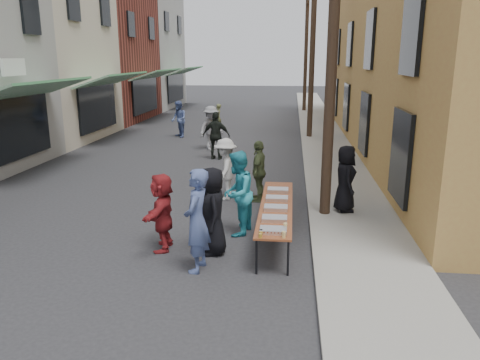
% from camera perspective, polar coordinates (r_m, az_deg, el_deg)
% --- Properties ---
extents(ground, '(120.00, 120.00, 0.00)m').
position_cam_1_polar(ground, '(9.87, -14.64, -9.10)').
color(ground, '#28282B').
rests_on(ground, ground).
extents(sidewalk, '(2.20, 60.00, 0.10)m').
position_cam_1_polar(sidewalk, '(23.77, 10.11, 5.14)').
color(sidewalk, gray).
rests_on(sidewalk, ground).
extents(storefront_row, '(8.00, 37.00, 9.00)m').
position_cam_1_polar(storefront_row, '(26.93, -24.29, 13.92)').
color(storefront_row, maroon).
rests_on(storefront_row, ground).
extents(building_ochre, '(10.00, 28.00, 10.00)m').
position_cam_1_polar(building_ochre, '(23.71, 26.32, 15.90)').
color(building_ochre, '#AC763D').
rests_on(building_ochre, ground).
extents(utility_pole_near, '(0.26, 0.26, 9.00)m').
position_cam_1_polar(utility_pole_near, '(11.45, 11.31, 17.43)').
color(utility_pole_near, '#2D2116').
rests_on(utility_pole_near, ground).
extents(utility_pole_mid, '(0.26, 0.26, 9.00)m').
position_cam_1_polar(utility_pole_mid, '(23.42, 8.84, 15.99)').
color(utility_pole_mid, '#2D2116').
rests_on(utility_pole_mid, ground).
extents(utility_pole_far, '(0.26, 0.26, 9.00)m').
position_cam_1_polar(utility_pole_far, '(35.41, 8.05, 15.52)').
color(utility_pole_far, '#2D2116').
rests_on(utility_pole_far, ground).
extents(serving_table, '(0.70, 4.00, 0.75)m').
position_cam_1_polar(serving_table, '(10.34, 4.44, -3.30)').
color(serving_table, maroon).
rests_on(serving_table, ground).
extents(catering_tray_sausage, '(0.50, 0.33, 0.08)m').
position_cam_1_polar(catering_tray_sausage, '(8.76, 4.07, -6.14)').
color(catering_tray_sausage, maroon).
rests_on(catering_tray_sausage, serving_table).
extents(catering_tray_foil_b, '(0.50, 0.33, 0.08)m').
position_cam_1_polar(catering_tray_foil_b, '(9.37, 4.23, -4.73)').
color(catering_tray_foil_b, '#B2B2B7').
rests_on(catering_tray_foil_b, serving_table).
extents(catering_tray_buns, '(0.50, 0.33, 0.08)m').
position_cam_1_polar(catering_tray_buns, '(10.03, 4.39, -3.41)').
color(catering_tray_buns, tan).
rests_on(catering_tray_buns, serving_table).
extents(catering_tray_foil_d, '(0.50, 0.33, 0.08)m').
position_cam_1_polar(catering_tray_foil_d, '(10.70, 4.52, -2.25)').
color(catering_tray_foil_d, '#B2B2B7').
rests_on(catering_tray_foil_d, serving_table).
extents(catering_tray_buns_end, '(0.50, 0.33, 0.08)m').
position_cam_1_polar(catering_tray_buns_end, '(11.37, 4.64, -1.23)').
color(catering_tray_buns_end, tan).
rests_on(catering_tray_buns_end, serving_table).
extents(condiment_jar_a, '(0.07, 0.07, 0.08)m').
position_cam_1_polar(condiment_jar_a, '(8.49, 2.49, -6.81)').
color(condiment_jar_a, '#A57F26').
rests_on(condiment_jar_a, serving_table).
extents(condiment_jar_b, '(0.07, 0.07, 0.08)m').
position_cam_1_polar(condiment_jar_b, '(8.58, 2.54, -6.56)').
color(condiment_jar_b, '#A57F26').
rests_on(condiment_jar_b, serving_table).
extents(condiment_jar_c, '(0.07, 0.07, 0.08)m').
position_cam_1_polar(condiment_jar_c, '(8.68, 2.58, -6.32)').
color(condiment_jar_c, '#A57F26').
rests_on(condiment_jar_c, serving_table).
extents(cup_stack, '(0.08, 0.08, 0.12)m').
position_cam_1_polar(cup_stack, '(8.52, 5.35, -6.65)').
color(cup_stack, tan).
rests_on(cup_stack, serving_table).
extents(guest_front_a, '(0.84, 1.02, 1.80)m').
position_cam_1_polar(guest_front_a, '(9.48, -3.41, -3.77)').
color(guest_front_a, black).
rests_on(guest_front_a, ground).
extents(guest_front_b, '(0.54, 0.76, 1.97)m').
position_cam_1_polar(guest_front_b, '(8.70, -5.30, -4.96)').
color(guest_front_b, '#47578A').
rests_on(guest_front_b, ground).
extents(guest_front_c, '(0.90, 1.06, 1.92)m').
position_cam_1_polar(guest_front_c, '(10.45, -0.34, -1.65)').
color(guest_front_c, teal).
rests_on(guest_front_c, ground).
extents(guest_front_d, '(0.75, 1.18, 1.74)m').
position_cam_1_polar(guest_front_d, '(13.11, -1.78, 1.33)').
color(guest_front_d, silver).
rests_on(guest_front_d, ground).
extents(guest_front_e, '(0.57, 1.06, 1.71)m').
position_cam_1_polar(guest_front_e, '(12.95, 2.31, 1.09)').
color(guest_front_e, '#4B5833').
rests_on(guest_front_e, ground).
extents(guest_queue_back, '(0.56, 1.54, 1.63)m').
position_cam_1_polar(guest_queue_back, '(9.81, -9.46, -3.84)').
color(guest_queue_back, maroon).
rests_on(guest_queue_back, ground).
extents(server, '(0.63, 0.89, 1.69)m').
position_cam_1_polar(server, '(12.08, 12.72, 0.16)').
color(server, black).
rests_on(server, sidewalk).
extents(passerby_left, '(1.33, 1.38, 1.89)m').
position_cam_1_polar(passerby_left, '(20.46, -3.54, 6.36)').
color(passerby_left, gray).
rests_on(passerby_left, ground).
extents(passerby_mid, '(1.14, 0.56, 1.87)m').
position_cam_1_polar(passerby_mid, '(18.42, -2.91, 5.41)').
color(passerby_mid, black).
rests_on(passerby_mid, ground).
extents(passerby_right, '(0.37, 0.55, 1.48)m').
position_cam_1_polar(passerby_right, '(25.70, -2.69, 7.61)').
color(passerby_right, '#5E643A').
rests_on(passerby_right, ground).
extents(passerby_far, '(1.06, 1.12, 1.83)m').
position_cam_1_polar(passerby_far, '(23.81, -7.47, 7.36)').
color(passerby_far, '#576CA8').
rests_on(passerby_far, ground).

